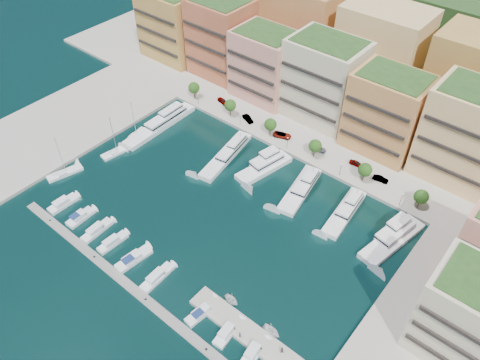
{
  "coord_description": "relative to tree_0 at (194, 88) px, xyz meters",
  "views": [
    {
      "loc": [
        57.88,
        -60.17,
        89.26
      ],
      "look_at": [
        1.41,
        7.77,
        6.0
      ],
      "focal_mm": 35.0,
      "sensor_mm": 36.0,
      "label": 1
    }
  ],
  "objects": [
    {
      "name": "lamppost_4",
      "position": [
        76.0,
        -2.3,
        -0.92
      ],
      "size": [
        0.3,
        0.3,
        4.2
      ],
      "color": "black",
      "rests_on": "north_quay"
    },
    {
      "name": "cruiser_2",
      "position": [
        22.05,
        -58.09,
        -4.2
      ],
      "size": [
        2.94,
        8.78,
        2.55
      ],
      "color": "white",
      "rests_on": "ground"
    },
    {
      "name": "person_0",
      "position": [
        67.73,
        -57.38,
        -2.95
      ],
      "size": [
        0.61,
        0.69,
        1.58
      ],
      "primitive_type": "imported",
      "rotation": [
        0.0,
        0.0,
        2.09
      ],
      "color": "#232B47",
      "rests_on": "finger_pier"
    },
    {
      "name": "tree_1",
      "position": [
        16.0,
        0.0,
        0.0
      ],
      "size": [
        3.8,
        3.8,
        5.65
      ],
      "color": "#473323",
      "rests_on": "north_quay"
    },
    {
      "name": "cruiser_3",
      "position": [
        28.07,
        -58.09,
        -4.2
      ],
      "size": [
        2.7,
        8.0,
        2.55
      ],
      "color": "white",
      "rests_on": "ground"
    },
    {
      "name": "car_2",
      "position": [
        35.71,
        1.29,
        -2.98
      ],
      "size": [
        6.02,
        4.19,
        1.53
      ],
      "primitive_type": "imported",
      "rotation": [
        0.0,
        0.0,
        1.91
      ],
      "color": "gray",
      "rests_on": "north_quay"
    },
    {
      "name": "car_4",
      "position": [
        59.53,
        4.24,
        -3.05
      ],
      "size": [
        4.2,
        1.98,
        1.39
      ],
      "primitive_type": "imported",
      "rotation": [
        0.0,
        0.0,
        1.66
      ],
      "color": "gray",
      "rests_on": "north_quay"
    },
    {
      "name": "cruiser_7",
      "position": [
        57.75,
        -58.11,
        -4.17
      ],
      "size": [
        3.36,
        8.28,
        2.66
      ],
      "color": "white",
      "rests_on": "ground"
    },
    {
      "name": "car_0",
      "position": [
        9.66,
        3.56,
        -2.98
      ],
      "size": [
        4.78,
        2.76,
        1.53
      ],
      "primitive_type": "imported",
      "rotation": [
        0.0,
        0.0,
        1.35
      ],
      "color": "gray",
      "rests_on": "north_quay"
    },
    {
      "name": "apartment_2",
      "position": [
        17.0,
        16.49,
        7.57
      ],
      "size": [
        20.0,
        15.5,
        22.8
      ],
      "color": "tan",
      "rests_on": "north_quay"
    },
    {
      "name": "apartment_3",
      "position": [
        38.0,
        18.49,
        9.07
      ],
      "size": [
        22.0,
        16.5,
        25.8
      ],
      "color": "beige",
      "rests_on": "north_quay"
    },
    {
      "name": "apartment_1",
      "position": [
        -4.0,
        18.49,
        9.57
      ],
      "size": [
        20.0,
        16.5,
        26.8
      ],
      "color": "#C26340",
      "rests_on": "north_quay"
    },
    {
      "name": "tender_0",
      "position": [
        60.56,
        -51.74,
        -4.35
      ],
      "size": [
        4.03,
        3.08,
        0.78
      ],
      "primitive_type": "imported",
      "rotation": [
        0.0,
        0.0,
        1.46
      ],
      "color": "silver",
      "rests_on": "ground"
    },
    {
      "name": "west_quay",
      "position": [
        -22.0,
        -41.5,
        -4.74
      ],
      "size": [
        34.0,
        76.0,
        2.0
      ],
      "primitive_type": "cube",
      "color": "#9E998E",
      "rests_on": "ground"
    },
    {
      "name": "south_pontoon",
      "position": [
        37.0,
        -63.5,
        -4.74
      ],
      "size": [
        72.0,
        2.2,
        0.35
      ],
      "primitive_type": "cube",
      "color": "gray",
      "rests_on": "ground"
    },
    {
      "name": "tree_4",
      "position": [
        64.0,
        0.0,
        0.0
      ],
      "size": [
        3.8,
        3.8,
        5.65
      ],
      "color": "#473323",
      "rests_on": "north_quay"
    },
    {
      "name": "yacht_0",
      "position": [
        2.37,
        -17.05,
        -3.53
      ],
      "size": [
        5.1,
        27.49,
        7.3
      ],
      "color": "white",
      "rests_on": "ground"
    },
    {
      "name": "car_1",
      "position": [
        22.31,
        1.16,
        -2.97
      ],
      "size": [
        4.97,
        3.2,
        1.55
      ],
      "primitive_type": "imported",
      "rotation": [
        0.0,
        0.0,
        1.21
      ],
      "color": "gray",
      "rests_on": "north_quay"
    },
    {
      "name": "yacht_4",
      "position": [
        52.81,
        -13.43,
        -3.65
      ],
      "size": [
        8.29,
        19.95,
        7.3
      ],
      "color": "white",
      "rests_on": "ground"
    },
    {
      "name": "apartment_0",
      "position": [
        -26.0,
        16.49,
        8.57
      ],
      "size": [
        22.0,
        16.5,
        24.8
      ],
      "color": "gold",
      "rests_on": "north_quay"
    },
    {
      "name": "yacht_5",
      "position": [
        66.33,
        -12.99,
        -3.53
      ],
      "size": [
        6.1,
        18.86,
        7.3
      ],
      "color": "white",
      "rests_on": "ground"
    },
    {
      "name": "car_5",
      "position": [
        67.86,
        2.7,
        -3.04
      ],
      "size": [
        4.47,
        2.26,
        1.41
      ],
      "primitive_type": "imported",
      "rotation": [
        0.0,
        0.0,
        1.76
      ],
      "color": "gray",
      "rests_on": "north_quay"
    },
    {
      "name": "yacht_2",
      "position": [
        28.02,
        -15.15,
        -3.53
      ],
      "size": [
        8.12,
        23.63,
        7.3
      ],
      "color": "white",
      "rests_on": "ground"
    },
    {
      "name": "tree_0",
      "position": [
        0.0,
        0.0,
        0.0
      ],
      "size": [
        3.8,
        3.8,
        5.65
      ],
      "color": "#473323",
      "rests_on": "north_quay"
    },
    {
      "name": "lamppost_1",
      "position": [
        22.0,
        -2.3,
        -0.92
      ],
      "size": [
        0.3,
        0.3,
        4.2
      ],
      "color": "black",
      "rests_on": "north_quay"
    },
    {
      "name": "ground",
      "position": [
        40.0,
        -33.5,
        -4.74
      ],
      "size": [
        400.0,
        400.0,
        0.0
      ],
      "primitive_type": "plane",
      "color": "black",
      "rests_on": "ground"
    },
    {
      "name": "cruiser_0",
      "position": [
        7.76,
        -58.09,
        -4.2
      ],
      "size": [
        3.03,
        8.12,
        2.55
      ],
      "color": "white",
      "rests_on": "ground"
    },
    {
      "name": "backblock_0",
      "position": [
        -15.0,
        40.5,
        11.26
      ],
      "size": [
        26.0,
        18.0,
        30.0
      ],
      "primitive_type": "cube",
      "color": "beige",
      "rests_on": "north_quay"
    },
    {
      "name": "lamppost_3",
      "position": [
        58.0,
        -2.3,
        -0.92
      ],
      "size": [
        0.3,
        0.3,
        4.2
      ],
      "color": "black",
      "rests_on": "north_quay"
    },
    {
      "name": "cruiser_8",
      "position": [
        64.93,
        -58.08,
        -4.2
      ],
      "size": [
        3.27,
        7.66,
        2.55
      ],
      "color": "white",
      "rests_on": "ground"
    },
    {
      "name": "tree_5",
      "position": [
        80.0,
        0.0,
        0.0
      ],
      "size": [
        3.8,
        3.8,
        5.65
      ],
      "color": "#473323",
      "rests_on": "north_quay"
    },
    {
      "name": "cruiser_1",
      "position": [
        15.26,
        -58.1,
        -4.17
      ],
      "size": [
        3.15,
        7.55,
        2.66
      ],
      "color": "white",
      "rests_on": "ground"
    },
    {
      "name": "tree_3",
      "position": [
        48.0,
        0.0,
        0.0
      ],
      "size": [
        3.8,
        3.8,
        5.65
      ],
      "color": "#473323",
      "rests_on": "north_quay"
    },
    {
      "name": "backblock_3",
      "position": [
        75.0,
        40.5,
        11.26
      ],
      "size": [
        26.0,
        18.0,
        30.0
      ],
      "primitive_type": "cube",
      "color": "gold",
      "rests_on": "north_quay"
    },
    {
      "name": "lamppost_0",
      "position": [
        4.0,
        -2.3,
        -0.92
      ],
      "size": [
        0.3,
        0.3,
        4.2
      ],
      "color": "black",
      "rests_on": "north_quay"
    },
    {
      "name": "cruiser_5",
      "position": [
        43.83,
        -58.1,
        -4.2
      ],
      "size": [
        2.86,
        8.95,
        2.55
      ],
      "color": "white",
      "rests_on": "ground"
    },
    {
      "name": "person_1",
      "position": [
        76.09,
        -54.65,
        -2.89
      ],
      "size": [
        1.05,
        1.04,
        1.71
      ],
      "primitive_type": "imported",
      "rotation": [
        0.0,
        0.0,
        3.9
      ],
      "color": "brown",
      "rests_on": "finger_pier"
    },
    {
      "name": "backblock_2",
      "position": [
        45.0,
        40.5,
        11.26
      ],
      "size": [
        26.0,
        18.0,
        30.0
      ],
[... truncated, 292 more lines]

